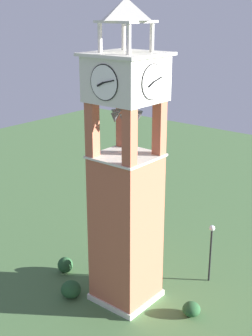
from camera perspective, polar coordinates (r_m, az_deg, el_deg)
The scene contains 8 objects.
ground at distance 28.85m, azimuth 0.00°, elevation -15.44°, with size 80.00×80.00×0.00m, color #476B3D.
clock_tower at distance 25.56m, azimuth 0.00°, elevation -2.32°, with size 3.67×3.67×17.02m.
park_bench at distance 33.67m, azimuth 2.32°, elevation -9.09°, with size 1.24×1.58×0.95m.
lamp_post at distance 29.48m, azimuth 10.34°, elevation -8.95°, with size 0.36×0.36×3.82m.
trash_bin at distance 33.42m, azimuth 0.79°, elevation -9.47°, with size 0.52×0.52×0.80m, color #2D2D33.
shrub_near_entry at distance 27.43m, azimuth 7.99°, elevation -16.68°, with size 1.01×1.01×0.79m, color #234C28.
shrub_left_of_tower at distance 28.77m, azimuth -6.73°, elevation -14.48°, with size 1.19×1.19×1.01m, color #234C28.
shrub_behind_bench at distance 31.17m, azimuth -7.42°, elevation -11.65°, with size 0.99×0.99×1.04m, color #234C28.
Camera 1 is at (-15.09, 18.44, 16.26)m, focal length 49.98 mm.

